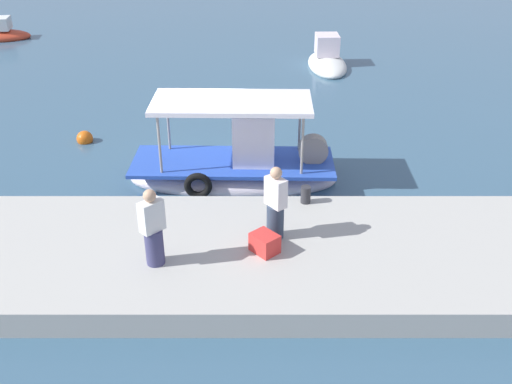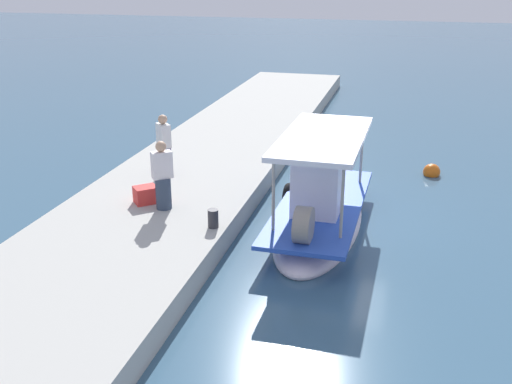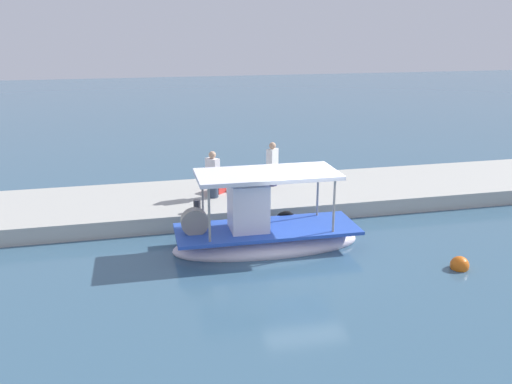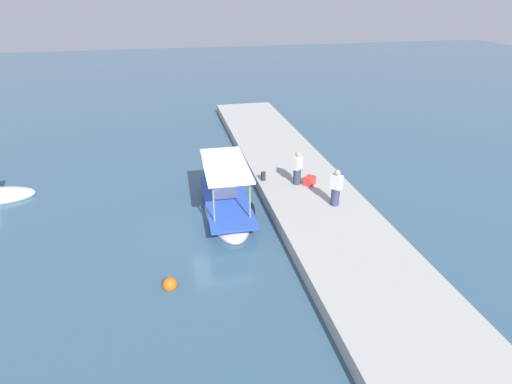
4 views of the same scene
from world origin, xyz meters
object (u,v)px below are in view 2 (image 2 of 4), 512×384
(fisherman_near_bollard, at_px, (164,147))
(fisherman_by_crate, at_px, (163,178))
(marker_buoy, at_px, (432,172))
(main_fishing_boat, at_px, (319,212))
(mooring_bollard, at_px, (213,218))
(cargo_crate, at_px, (146,195))

(fisherman_near_bollard, xyz_separation_m, fisherman_by_crate, (2.47, 0.99, -0.00))
(marker_buoy, bearing_deg, main_fishing_boat, -29.10)
(main_fishing_boat, bearing_deg, mooring_bollard, -51.21)
(cargo_crate, relative_size, marker_buoy, 1.05)
(cargo_crate, bearing_deg, fisherman_by_crate, 68.05)
(fisherman_near_bollard, xyz_separation_m, marker_buoy, (-3.42, 7.40, -1.23))
(main_fishing_boat, distance_m, fisherman_by_crate, 3.88)
(fisherman_near_bollard, height_order, mooring_bollard, fisherman_near_bollard)
(fisherman_near_bollard, relative_size, mooring_bollard, 3.99)
(main_fishing_boat, xyz_separation_m, cargo_crate, (0.71, -4.24, 0.32))
(main_fishing_boat, distance_m, mooring_bollard, 2.78)
(fisherman_near_bollard, relative_size, cargo_crate, 3.11)
(mooring_bollard, xyz_separation_m, marker_buoy, (-6.67, 4.90, -0.67))
(main_fishing_boat, bearing_deg, cargo_crate, -80.44)
(fisherman_by_crate, bearing_deg, fisherman_near_bollard, -158.23)
(fisherman_by_crate, distance_m, cargo_crate, 0.84)
(mooring_bollard, distance_m, cargo_crate, 2.33)
(main_fishing_boat, height_order, fisherman_by_crate, main_fishing_boat)
(fisherman_by_crate, bearing_deg, main_fishing_boat, 104.51)
(fisherman_by_crate, bearing_deg, marker_buoy, 132.55)
(main_fishing_boat, xyz_separation_m, fisherman_by_crate, (0.95, -3.66, 0.87))
(cargo_crate, bearing_deg, main_fishing_boat, 99.56)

